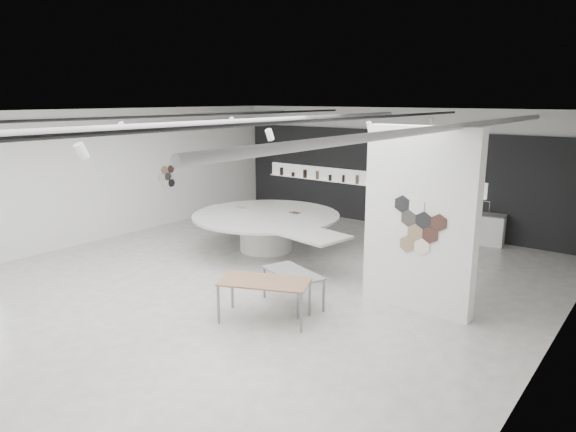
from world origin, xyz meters
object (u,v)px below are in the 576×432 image
Objects in this scene: display_island at (268,227)px; kitchen_counter at (476,228)px; partition_column at (420,220)px; sample_table_wood at (265,284)px; sample_table_stone at (293,275)px.

kitchen_counter is (4.25, 4.30, -0.22)m from display_island.
partition_column is 5.72m from kitchen_counter.
sample_table_wood is 7.92m from kitchen_counter.
display_island is 3.84m from sample_table_stone.
kitchen_counter is at bearing 96.39° from partition_column.
partition_column is 3.22m from sample_table_wood.
display_island is (-4.87, 1.22, -1.13)m from partition_column.
display_island reaches higher than sample_table_wood.
display_island is at bearing 165.90° from partition_column.
sample_table_wood is (-2.01, -2.26, -1.08)m from partition_column.
sample_table_wood is 0.91m from sample_table_stone.
sample_table_stone is 0.93× the size of kitchen_counter.
sample_table_wood is at bearing -131.65° from partition_column.
sample_table_stone is at bearing -109.19° from kitchen_counter.
partition_column is 5.15m from display_island.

